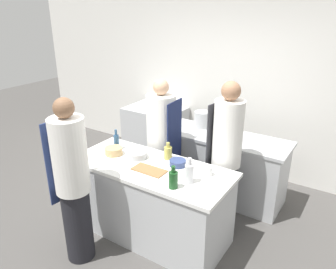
{
  "coord_description": "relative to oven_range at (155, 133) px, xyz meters",
  "views": [
    {
      "loc": [
        1.88,
        -2.56,
        2.54
      ],
      "look_at": [
        0.0,
        0.35,
        1.14
      ],
      "focal_mm": 35.0,
      "sensor_mm": 36.0,
      "label": 1
    }
  ],
  "objects": [
    {
      "name": "ground_plane",
      "position": [
        1.15,
        -1.73,
        -0.45
      ],
      "size": [
        16.0,
        16.0,
        0.0
      ],
      "primitive_type": "plane",
      "color": "#4C4947"
    },
    {
      "name": "wall_back",
      "position": [
        1.15,
        0.4,
        0.95
      ],
      "size": [
        8.0,
        0.06,
        2.8
      ],
      "color": "silver",
      "rests_on": "ground_plane"
    },
    {
      "name": "prep_counter",
      "position": [
        1.15,
        -1.73,
        -0.0
      ],
      "size": [
        1.81,
        0.78,
        0.89
      ],
      "color": "#B7BABC",
      "rests_on": "ground_plane"
    },
    {
      "name": "pass_counter",
      "position": [
        1.45,
        -0.5,
        -0.0
      ],
      "size": [
        1.77,
        0.64,
        0.89
      ],
      "color": "#B7BABC",
      "rests_on": "ground_plane"
    },
    {
      "name": "oven_range",
      "position": [
        0.0,
        0.0,
        0.0
      ],
      "size": [
        0.94,
        0.71,
        0.9
      ],
      "color": "#B7BABC",
      "rests_on": "ground_plane"
    },
    {
      "name": "chef_at_prep_near",
      "position": [
        0.72,
        -2.44,
        0.44
      ],
      "size": [
        0.36,
        0.35,
        1.76
      ],
      "rotation": [
        0.0,
        0.0,
        1.47
      ],
      "color": "black",
      "rests_on": "ground_plane"
    },
    {
      "name": "chef_at_stove",
      "position": [
        0.86,
        -1.08,
        0.39
      ],
      "size": [
        0.39,
        0.37,
        1.69
      ],
      "rotation": [
        0.0,
        0.0,
        -1.52
      ],
      "color": "black",
      "rests_on": "ground_plane"
    },
    {
      "name": "chef_at_pass_far",
      "position": [
        1.77,
        -1.13,
        0.45
      ],
      "size": [
        0.36,
        0.34,
        1.79
      ],
      "rotation": [
        0.0,
        0.0,
        1.43
      ],
      "color": "black",
      "rests_on": "ground_plane"
    },
    {
      "name": "bottle_olive_oil",
      "position": [
        0.55,
        -1.59,
        0.54
      ],
      "size": [
        0.06,
        0.06,
        0.25
      ],
      "color": "#2D5175",
      "rests_on": "prep_counter"
    },
    {
      "name": "bottle_vinegar",
      "position": [
        1.21,
        -1.47,
        0.52
      ],
      "size": [
        0.09,
        0.09,
        0.2
      ],
      "color": "#B2A84C",
      "rests_on": "prep_counter"
    },
    {
      "name": "bottle_wine",
      "position": [
        1.59,
        -1.97,
        0.53
      ],
      "size": [
        0.09,
        0.09,
        0.23
      ],
      "color": "#19471E",
      "rests_on": "prep_counter"
    },
    {
      "name": "bottle_cooking_oil",
      "position": [
        1.67,
        -1.8,
        0.54
      ],
      "size": [
        0.09,
        0.09,
        0.26
      ],
      "color": "silver",
      "rests_on": "prep_counter"
    },
    {
      "name": "bowl_mixing_large",
      "position": [
        0.62,
        -1.72,
        0.48
      ],
      "size": [
        0.2,
        0.2,
        0.09
      ],
      "color": "tan",
      "rests_on": "prep_counter"
    },
    {
      "name": "bowl_prep_small",
      "position": [
        1.39,
        -1.56,
        0.47
      ],
      "size": [
        0.18,
        0.18,
        0.07
      ],
      "color": "navy",
      "rests_on": "prep_counter"
    },
    {
      "name": "bowl_ceramic_blue",
      "position": [
        0.9,
        -1.64,
        0.48
      ],
      "size": [
        0.23,
        0.23,
        0.07
      ],
      "color": "#B7BABC",
      "rests_on": "prep_counter"
    },
    {
      "name": "cup",
      "position": [
        1.77,
        -1.57,
        0.49
      ],
      "size": [
        0.07,
        0.07,
        0.1
      ],
      "color": "white",
      "rests_on": "prep_counter"
    },
    {
      "name": "cutting_board",
      "position": [
        1.2,
        -1.82,
        0.45
      ],
      "size": [
        0.37,
        0.18,
        0.01
      ],
      "color": "olive",
      "rests_on": "prep_counter"
    },
    {
      "name": "stockpot",
      "position": [
        1.06,
        -0.34,
        0.55
      ],
      "size": [
        0.23,
        0.23,
        0.23
      ],
      "color": "#B7BABC",
      "rests_on": "pass_counter"
    }
  ]
}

